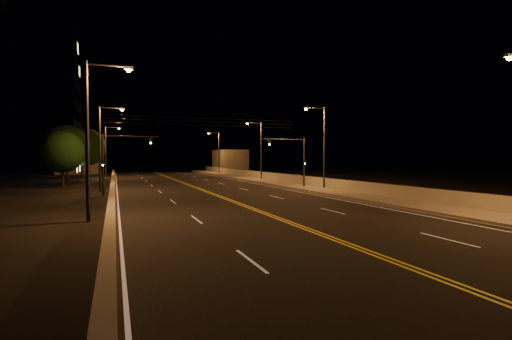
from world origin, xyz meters
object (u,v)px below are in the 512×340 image
object	(u,v)px
streetlight_3	(218,150)
traffic_signal_right	(296,156)
streetlight_6	(107,148)
traffic_signal_left	(115,156)
tree_2	(86,147)
streetlight_5	(103,142)
tree_3	(82,151)
streetlight_4	(93,129)
tree_0	(62,152)
streetlight_2	(259,147)
tree_1	(67,147)
streetlight_1	(322,142)

from	to	relation	value
streetlight_3	traffic_signal_right	size ratio (longest dim) A/B	1.54
streetlight_6	traffic_signal_left	size ratio (longest dim) A/B	1.54
traffic_signal_right	tree_2	size ratio (longest dim) A/B	0.70
streetlight_5	tree_3	xyz separation A→B (m)	(-4.03, 27.79, -0.48)
streetlight_4	tree_0	bearing A→B (deg)	99.93
streetlight_2	streetlight_5	world-z (taller)	same
traffic_signal_right	tree_1	distance (m)	31.89
streetlight_3	streetlight_6	size ratio (longest dim) A/B	1.00
streetlight_2	traffic_signal_left	bearing A→B (deg)	-143.58
streetlight_4	tree_3	xyz separation A→B (m)	(-4.03, 46.77, -0.48)
traffic_signal_left	tree_1	size ratio (longest dim) A/B	0.72
streetlight_6	tree_0	bearing A→B (deg)	-102.77
streetlight_2	tree_0	xyz separation A→B (m)	(-25.99, -3.29, -0.97)
streetlight_4	tree_2	world-z (taller)	streetlight_4
tree_1	tree_3	size ratio (longest dim) A/B	1.08
streetlight_3	streetlight_5	distance (m)	40.60
traffic_signal_right	tree_3	size ratio (longest dim) A/B	0.78
streetlight_4	streetlight_5	bearing A→B (deg)	90.00
streetlight_5	tree_2	distance (m)	23.38
streetlight_3	streetlight_5	world-z (taller)	same
streetlight_5	streetlight_6	xyz separation A→B (m)	(0.00, 27.21, 0.00)
traffic_signal_left	tree_3	distance (m)	32.80
streetlight_3	tree_2	xyz separation A→B (m)	(-24.55, -11.32, 0.00)
streetlight_2	streetlight_3	distance (m)	24.12
streetlight_2	traffic_signal_left	distance (m)	25.23
streetlight_4	tree_3	distance (m)	46.95
streetlight_2	streetlight_5	xyz separation A→B (m)	(-21.43, -10.37, 0.00)
streetlight_3	streetlight_4	size ratio (longest dim) A/B	1.00
tree_0	tree_1	bearing A→B (deg)	92.85
traffic_signal_right	tree_3	xyz separation A→B (m)	(-23.90, 32.38, 0.98)
traffic_signal_right	traffic_signal_left	world-z (taller)	same
tree_1	tree_3	bearing A→B (deg)	85.63
streetlight_3	tree_2	bearing A→B (deg)	-155.24
streetlight_4	traffic_signal_right	distance (m)	24.58
streetlight_6	tree_2	size ratio (longest dim) A/B	1.09
streetlight_3	tree_1	distance (m)	32.60
traffic_signal_left	tree_0	distance (m)	13.00
streetlight_4	tree_1	distance (m)	34.71
streetlight_5	tree_3	size ratio (longest dim) A/B	1.20
streetlight_2	tree_0	bearing A→B (deg)	-172.77
tree_3	streetlight_3	bearing A→B (deg)	14.74
traffic_signal_right	tree_1	world-z (taller)	tree_1
streetlight_3	tree_0	distance (m)	37.79
streetlight_6	tree_1	xyz separation A→B (m)	(-4.98, -11.84, -0.12)
streetlight_1	tree_3	bearing A→B (deg)	125.79
streetlight_4	tree_2	xyz separation A→B (m)	(-3.12, 42.15, 0.00)
streetlight_5	traffic_signal_right	xyz separation A→B (m)	(19.87, -4.58, -1.46)
traffic_signal_left	tree_3	bearing A→B (deg)	99.10
streetlight_6	traffic_signal_right	size ratio (longest dim) A/B	1.54
streetlight_5	tree_2	xyz separation A→B (m)	(-3.12, 23.17, 0.00)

